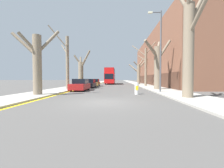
# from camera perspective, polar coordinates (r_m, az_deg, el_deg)

# --- Properties ---
(ground_plane) EXTENTS (300.00, 300.00, 0.00)m
(ground_plane) POSITION_cam_1_polar(r_m,az_deg,el_deg) (9.51, -3.44, -6.98)
(ground_plane) COLOR #4C4947
(sidewalk_left) EXTENTS (3.40, 120.00, 0.12)m
(sidewalk_left) POSITION_cam_1_polar(r_m,az_deg,el_deg) (59.83, -4.76, 0.67)
(sidewalk_left) COLOR #A39E93
(sidewalk_left) RESTS_ON ground
(sidewalk_right) EXTENTS (3.40, 120.00, 0.12)m
(sidewalk_right) POSITION_cam_1_polar(r_m,az_deg,el_deg) (59.62, 7.80, 0.65)
(sidewalk_right) COLOR #A39E93
(sidewalk_right) RESTS_ON ground
(building_facade_right) EXTENTS (10.08, 40.43, 11.72)m
(building_facade_right) POSITION_cam_1_polar(r_m,az_deg,el_deg) (39.99, 20.49, 8.17)
(building_facade_right) COLOR brown
(building_facade_right) RESTS_ON ground
(kerb_line_stripe) EXTENTS (0.24, 120.00, 0.01)m
(kerb_line_stripe) POSITION_cam_1_polar(r_m,az_deg,el_deg) (59.62, -2.97, 0.62)
(kerb_line_stripe) COLOR yellow
(kerb_line_stripe) RESTS_ON ground
(street_tree_left_0) EXTENTS (3.82, 2.43, 5.96)m
(street_tree_left_0) POSITION_cam_1_polar(r_m,az_deg,el_deg) (14.61, -26.72, 7.46)
(street_tree_left_0) COLOR #7A6B56
(street_tree_left_0) RESTS_ON ground
(street_tree_left_1) EXTENTS (2.80, 2.52, 8.50)m
(street_tree_left_1) POSITION_cam_1_polar(r_m,az_deg,el_deg) (21.32, -16.84, 8.43)
(street_tree_left_1) COLOR #7A6B56
(street_tree_left_1) RESTS_ON ground
(street_tree_left_2) EXTENTS (3.31, 2.22, 6.52)m
(street_tree_left_2) POSITION_cam_1_polar(r_m,az_deg,el_deg) (27.93, -11.68, 4.62)
(street_tree_left_2) COLOR #7A6B56
(street_tree_left_2) RESTS_ON ground
(street_tree_right_0) EXTENTS (2.30, 3.62, 8.76)m
(street_tree_right_0) POSITION_cam_1_polar(r_m,az_deg,el_deg) (12.66, 27.28, 13.66)
(street_tree_right_0) COLOR #7A6B56
(street_tree_right_0) RESTS_ON ground
(street_tree_right_1) EXTENTS (3.80, 3.37, 6.63)m
(street_tree_right_1) POSITION_cam_1_polar(r_m,az_deg,el_deg) (20.64, 16.93, 6.94)
(street_tree_right_1) COLOR #7A6B56
(street_tree_right_1) RESTS_ON ground
(street_tree_right_2) EXTENTS (4.40, 2.10, 8.58)m
(street_tree_right_2) POSITION_cam_1_polar(r_m,az_deg,el_deg) (29.32, 12.62, 6.96)
(street_tree_right_2) COLOR #7A6B56
(street_tree_right_2) RESTS_ON ground
(street_tree_right_3) EXTENTS (4.66, 2.64, 6.63)m
(street_tree_right_3) POSITION_cam_1_polar(r_m,az_deg,el_deg) (38.99, 10.03, 4.45)
(street_tree_right_3) COLOR #7A6B56
(street_tree_right_3) RESTS_ON ground
(double_decker_bus) EXTENTS (2.46, 11.24, 4.22)m
(double_decker_bus) POSITION_cam_1_polar(r_m,az_deg,el_deg) (41.73, -0.67, 3.29)
(double_decker_bus) COLOR red
(double_decker_bus) RESTS_ON ground
(parked_car_0) EXTENTS (1.78, 4.19, 1.47)m
(parked_car_0) POSITION_cam_1_polar(r_m,az_deg,el_deg) (19.09, -11.97, -0.39)
(parked_car_0) COLOR maroon
(parked_car_0) RESTS_ON ground
(parked_car_1) EXTENTS (1.73, 4.18, 1.45)m
(parked_car_1) POSITION_cam_1_polar(r_m,az_deg,el_deg) (24.89, -8.56, 0.16)
(parked_car_1) COLOR black
(parked_car_1) RESTS_ON ground
(parked_car_2) EXTENTS (1.81, 3.96, 1.44)m
(parked_car_2) POSITION_cam_1_polar(r_m,az_deg,el_deg) (29.98, -6.67, 0.47)
(parked_car_2) COLOR olive
(parked_car_2) RESTS_ON ground
(lamp_post) EXTENTS (1.40, 0.20, 8.47)m
(lamp_post) POSITION_cam_1_polar(r_m,az_deg,el_deg) (16.70, 17.75, 13.03)
(lamp_post) COLOR #4C4F54
(lamp_post) RESTS_ON ground
(traffic_bollard) EXTENTS (0.37, 0.39, 1.12)m
(traffic_bollard) POSITION_cam_1_polar(r_m,az_deg,el_deg) (14.38, 9.38, -1.68)
(traffic_bollard) COLOR white
(traffic_bollard) RESTS_ON ground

